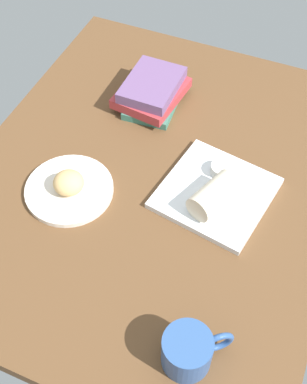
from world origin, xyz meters
The scene contains 8 objects.
dining_table centered at (0.00, 0.00, 2.00)cm, with size 110.00×90.00×4.00cm, color brown.
round_plate centered at (12.66, -17.02, 4.70)cm, with size 21.30×21.30×1.40cm, color silver.
scone_pastry centered at (13.07, -16.50, 8.07)cm, with size 7.30×7.10×5.34cm, color tan.
square_plate centered at (-0.39, 15.78, 4.80)cm, with size 24.51×24.51×1.60cm, color white.
sauce_cup centered at (-5.86, 15.12, 6.97)cm, with size 5.32×5.32×2.56cm.
breakfast_wrap centered at (3.99, 16.31, 8.86)cm, with size 6.53×6.53×12.08cm, color beige.
book_stack centered at (-24.24, -10.85, 7.89)cm, with size 21.89×17.40×7.96cm.
coffee_mug centered at (39.83, 23.58, 8.38)cm, with size 11.20×12.41×8.55cm.
Camera 1 is at (73.97, 30.92, 101.01)cm, focal length 47.54 mm.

